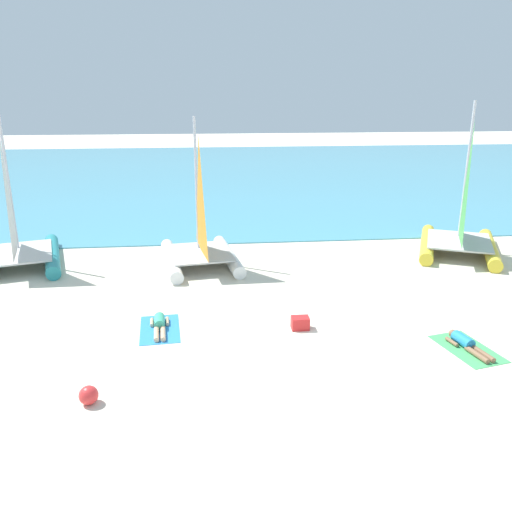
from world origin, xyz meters
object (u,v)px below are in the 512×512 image
at_px(sailboat_yellow, 460,232).
at_px(beach_ball, 89,395).
at_px(sailboat_white, 200,244).
at_px(towel_right, 467,349).
at_px(towel_left, 160,329).
at_px(cooler_box, 300,323).
at_px(sailboat_teal, 16,244).
at_px(sunbather_left, 160,324).
at_px(sunbather_right, 466,343).

distance_m(sailboat_yellow, beach_ball, 16.19).
bearing_deg(sailboat_white, towel_right, -55.66).
relative_size(sailboat_white, towel_left, 2.93).
bearing_deg(sailboat_white, cooler_box, -72.98).
xyz_separation_m(sailboat_white, sailboat_teal, (-6.97, 0.50, 0.08)).
relative_size(sailboat_white, sunbather_left, 3.56).
bearing_deg(sailboat_yellow, sailboat_teal, -156.15).
height_order(sailboat_teal, beach_ball, sailboat_teal).
height_order(sunbather_left, beach_ball, beach_ball).
bearing_deg(sailboat_teal, towel_left, -62.07).
distance_m(sailboat_teal, cooler_box, 11.75).
bearing_deg(sailboat_yellow, cooler_box, -116.55).
bearing_deg(sailboat_teal, sailboat_yellow, -15.87).
bearing_deg(towel_left, sailboat_teal, 133.49).
bearing_deg(sunbather_right, sailboat_teal, 137.37).
height_order(towel_left, sunbather_right, sunbather_right).
height_order(sailboat_teal, towel_left, sailboat_teal).
bearing_deg(cooler_box, towel_left, 174.73).
distance_m(sunbather_left, towel_right, 8.41).
xyz_separation_m(sailboat_yellow, sunbather_right, (-3.65, -7.96, -0.78)).
relative_size(towel_right, cooler_box, 3.80).
bearing_deg(sunbather_left, towel_left, -90.00).
bearing_deg(cooler_box, towel_right, -21.43).
xyz_separation_m(towel_left, towel_right, (8.14, -2.00, 0.00)).
distance_m(sailboat_yellow, towel_left, 13.26).
xyz_separation_m(sailboat_yellow, sailboat_teal, (-17.58, 0.10, -0.00)).
height_order(sailboat_white, towel_left, sailboat_white).
relative_size(sailboat_yellow, beach_ball, 14.57).
bearing_deg(sailboat_yellow, towel_left, -128.78).
bearing_deg(sailboat_teal, sailboat_white, -19.68).
xyz_separation_m(sailboat_white, towel_left, (-1.17, -5.61, -0.82)).
relative_size(towel_left, sunbather_left, 1.21).
distance_m(sailboat_yellow, sunbather_left, 13.23).
distance_m(sailboat_teal, beach_ball, 10.72).
xyz_separation_m(sailboat_white, cooler_box, (2.81, -5.98, -0.65)).
bearing_deg(beach_ball, towel_right, 9.46).
relative_size(towel_right, sunbather_right, 1.22).
xyz_separation_m(sailboat_white, sunbather_right, (6.96, -7.55, -0.70)).
relative_size(towel_right, beach_ball, 4.53).
distance_m(sailboat_white, sunbather_left, 5.71).
relative_size(sailboat_white, beach_ball, 13.30).
relative_size(sailboat_white, towel_right, 2.93).
xyz_separation_m(sailboat_yellow, towel_right, (-3.64, -8.02, -0.90)).
bearing_deg(cooler_box, sailboat_yellow, 39.29).
relative_size(sailboat_teal, towel_left, 3.20).
relative_size(sailboat_yellow, cooler_box, 12.21).
distance_m(towel_right, cooler_box, 4.48).
xyz_separation_m(sunbather_left, sunbather_right, (8.13, -2.00, 0.00)).
xyz_separation_m(sailboat_teal, sunbather_left, (5.80, -6.05, -0.78)).
height_order(beach_ball, cooler_box, beach_ball).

